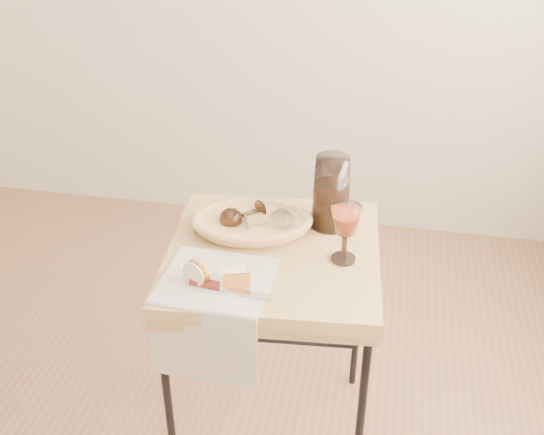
% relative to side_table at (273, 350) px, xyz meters
% --- Properties ---
extents(side_table, '(0.65, 0.65, 0.77)m').
position_rel_side_table_xyz_m(side_table, '(0.00, 0.00, 0.00)').
color(side_table, olive).
rests_on(side_table, floor).
extents(tea_towel, '(0.30, 0.28, 0.01)m').
position_rel_side_table_xyz_m(tea_towel, '(-0.12, -0.18, 0.39)').
color(tea_towel, silver).
rests_on(tea_towel, side_table).
extents(bread_basket, '(0.36, 0.28, 0.05)m').
position_rel_side_table_xyz_m(bread_basket, '(-0.08, 0.08, 0.41)').
color(bread_basket, '#AD793E').
rests_on(bread_basket, side_table).
extents(goblet_lying_a, '(0.13, 0.13, 0.07)m').
position_rel_side_table_xyz_m(goblet_lying_a, '(-0.11, 0.10, 0.43)').
color(goblet_lying_a, '#3F2718').
rests_on(goblet_lying_a, bread_basket).
extents(goblet_lying_b, '(0.14, 0.12, 0.08)m').
position_rel_side_table_xyz_m(goblet_lying_b, '(-0.03, 0.06, 0.43)').
color(goblet_lying_b, white).
rests_on(goblet_lying_b, bread_basket).
extents(pitcher, '(0.24, 0.28, 0.27)m').
position_rel_side_table_xyz_m(pitcher, '(0.14, 0.17, 0.50)').
color(pitcher, black).
rests_on(pitcher, side_table).
extents(wine_goblet, '(0.10, 0.10, 0.18)m').
position_rel_side_table_xyz_m(wine_goblet, '(0.20, -0.01, 0.47)').
color(wine_goblet, white).
rests_on(wine_goblet, side_table).
extents(apple_half, '(0.08, 0.06, 0.07)m').
position_rel_side_table_xyz_m(apple_half, '(-0.16, -0.19, 0.42)').
color(apple_half, red).
rests_on(apple_half, tea_towel).
extents(apple_wedge, '(0.08, 0.06, 0.05)m').
position_rel_side_table_xyz_m(apple_wedge, '(-0.07, -0.19, 0.41)').
color(apple_wedge, beige).
rests_on(apple_wedge, tea_towel).
extents(table_knife, '(0.22, 0.05, 0.02)m').
position_rel_side_table_xyz_m(table_knife, '(-0.08, -0.22, 0.40)').
color(table_knife, silver).
rests_on(table_knife, tea_towel).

